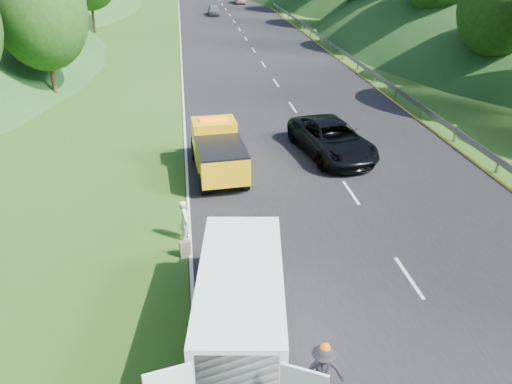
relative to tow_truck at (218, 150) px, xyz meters
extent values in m
plane|color=#38661E|center=(2.45, -6.82, -1.14)|extent=(320.00, 320.00, 0.00)
cube|color=black|center=(5.45, 33.18, -1.13)|extent=(14.00, 200.00, 0.02)
cube|color=gray|center=(12.75, 45.68, -1.14)|extent=(0.06, 140.00, 1.52)
cylinder|color=black|center=(-0.99, 1.73, -0.68)|extent=(0.38, 0.94, 0.92)
cylinder|color=black|center=(0.76, 1.85, -0.68)|extent=(0.38, 0.94, 0.92)
cylinder|color=black|center=(-0.75, -1.96, -0.68)|extent=(0.38, 0.94, 0.92)
cylinder|color=black|center=(1.00, -1.84, -0.68)|extent=(0.38, 0.94, 0.92)
cube|color=yellow|center=(-0.06, 1.01, 0.20)|extent=(2.08, 1.60, 1.76)
cube|color=yellow|center=(0.07, -1.07, -0.03)|extent=(2.23, 3.27, 1.20)
cube|color=black|center=(0.07, -1.07, 0.61)|extent=(2.23, 3.27, 0.09)
cube|color=black|center=(-0.14, 2.11, -0.31)|extent=(1.92, 1.23, 0.65)
cube|color=black|center=(-0.17, 2.66, -0.50)|extent=(1.95, 0.31, 0.46)
cube|color=yellow|center=(-0.16, 2.43, 0.29)|extent=(1.89, 0.84, 1.01)
cube|color=orange|center=(-0.06, 1.01, 1.12)|extent=(1.31, 0.31, 0.15)
cube|color=black|center=(-0.11, 1.65, 0.52)|extent=(1.76, 0.19, 0.83)
cylinder|color=black|center=(-0.85, -8.89, -0.73)|extent=(0.43, 0.86, 0.83)
cylinder|color=black|center=(0.99, -9.16, -0.73)|extent=(0.43, 0.86, 0.83)
cylinder|color=black|center=(-1.35, -12.36, -0.73)|extent=(0.43, 0.86, 0.83)
cylinder|color=black|center=(0.48, -12.63, -0.73)|extent=(0.43, 0.86, 0.83)
cube|color=white|center=(-0.20, -10.86, 0.25)|extent=(2.87, 5.62, 1.91)
cube|color=white|center=(0.21, -8.05, -0.16)|extent=(2.18, 1.22, 1.03)
cube|color=black|center=(0.18, -8.26, 0.66)|extent=(1.94, 0.62, 0.86)
cube|color=black|center=(-0.58, -13.47, 0.25)|extent=(1.75, 0.36, 1.65)
imported|color=silver|center=(-1.59, -5.44, -1.14)|extent=(0.44, 0.58, 1.51)
imported|color=tan|center=(-0.10, -7.21, -1.14)|extent=(0.53, 0.44, 0.98)
cube|color=#655E4C|center=(-1.62, -6.55, -0.85)|extent=(0.40, 0.27, 0.59)
imported|color=black|center=(5.74, 1.36, -1.14)|extent=(3.69, 6.36, 1.66)
imported|color=#4F5054|center=(3.29, 51.30, -1.14)|extent=(1.57, 3.89, 1.33)
imported|color=brown|center=(8.38, 64.13, -1.14)|extent=(1.53, 4.38, 1.44)
camera|label=1|loc=(-1.26, -20.95, 8.64)|focal=35.00mm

